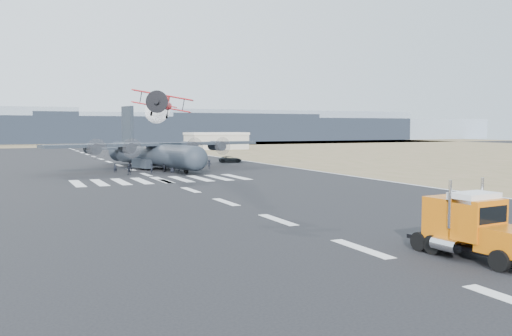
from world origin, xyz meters
TOP-DOWN VIEW (x-y plane):
  - ground at (0.00, 0.00)m, footprint 500.00×500.00m
  - scrub_far at (0.00, 230.00)m, footprint 500.00×80.00m
  - runway_markings at (0.00, 60.00)m, footprint 60.00×260.00m
  - ridge_seg_d at (0.00, 260.00)m, footprint 150.00×50.00m
  - ridge_seg_e at (65.00, 260.00)m, footprint 150.00×50.00m
  - ridge_seg_f at (130.00, 260.00)m, footprint 150.00×50.00m
  - ridge_seg_g at (195.00, 260.00)m, footprint 150.00×50.00m
  - hangar_right at (46.00, 150.00)m, footprint 20.50×12.50m
  - semi_truck at (4.52, -4.85)m, footprint 3.61×9.01m
  - aerobatic_biplane at (-6.34, 25.04)m, footprint 6.12×5.70m
  - smoke_trail at (0.39, 53.09)m, footprint 10.03×34.61m
  - transport_aircraft at (4.07, 71.32)m, footprint 41.62×34.07m
  - support_vehicle at (24.04, 82.43)m, footprint 5.65×3.88m
  - crew_a at (-4.02, 65.35)m, footprint 0.64×0.54m
  - crew_b at (-1.05, 67.91)m, footprint 0.85×0.56m
  - crew_c at (13.94, 67.98)m, footprint 1.11×0.56m
  - crew_d at (7.06, 64.74)m, footprint 0.61×1.06m
  - crew_e at (5.12, 62.09)m, footprint 1.06×0.86m
  - crew_f at (-2.61, 60.78)m, footprint 1.66×0.77m
  - crew_g at (1.40, 61.75)m, footprint 0.51×0.62m
  - crew_h at (4.00, 63.79)m, footprint 0.82×0.97m

SIDE VIEW (x-z plane):
  - ground at x=0.00m, z-range 0.00..0.00m
  - scrub_far at x=0.00m, z-range 0.00..0.00m
  - runway_markings at x=0.00m, z-range 0.00..0.01m
  - support_vehicle at x=24.04m, z-range 0.00..1.43m
  - crew_g at x=1.40m, z-range 0.00..1.67m
  - crew_b at x=-1.05m, z-range 0.00..1.67m
  - crew_c at x=13.94m, z-range 0.00..1.68m
  - crew_a at x=-4.02m, z-range 0.00..1.70m
  - crew_h at x=4.00m, z-range 0.00..1.70m
  - crew_f at x=-2.61m, z-range 0.00..1.72m
  - crew_d at x=7.06m, z-range 0.00..1.73m
  - crew_e at x=5.12m, z-range 0.00..1.88m
  - semi_truck at x=4.52m, z-range -0.03..3.96m
  - hangar_right at x=46.00m, z-range 0.06..5.96m
  - transport_aircraft at x=4.07m, z-range -2.92..9.15m
  - ridge_seg_d at x=0.00m, z-range 0.00..13.00m
  - ridge_seg_g at x=195.00m, z-range 0.00..13.00m
  - ridge_seg_e at x=65.00m, z-range 0.00..15.00m
  - ridge_seg_f at x=130.00m, z-range 0.00..17.00m
  - aerobatic_biplane at x=-6.34m, z-range 8.83..11.67m
  - smoke_trail at x=0.39m, z-range 8.58..12.44m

